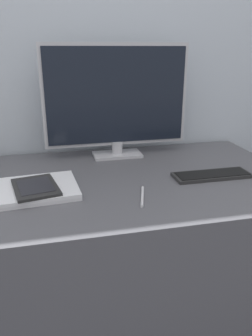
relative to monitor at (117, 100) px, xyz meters
The scene contains 7 objects.
wall_back 0.29m from the monitor, 112.18° to the left, with size 3.60×0.05×2.40m.
desk 0.66m from the monitor, 103.01° to the right, with size 1.32×0.74×0.72m.
monitor is the anchor object (origin of this frame).
keyboard 0.49m from the monitor, 48.33° to the right, with size 0.28×0.10×0.01m.
laptop 0.53m from the monitor, 137.98° to the right, with size 0.32×0.24×0.02m.
ereader 0.52m from the monitor, 134.65° to the right, with size 0.16×0.21×0.01m.
pen 0.50m from the monitor, 91.13° to the right, with size 0.05×0.14×0.01m.
Camera 1 is at (-0.21, -0.91, 1.16)m, focal length 35.00 mm.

